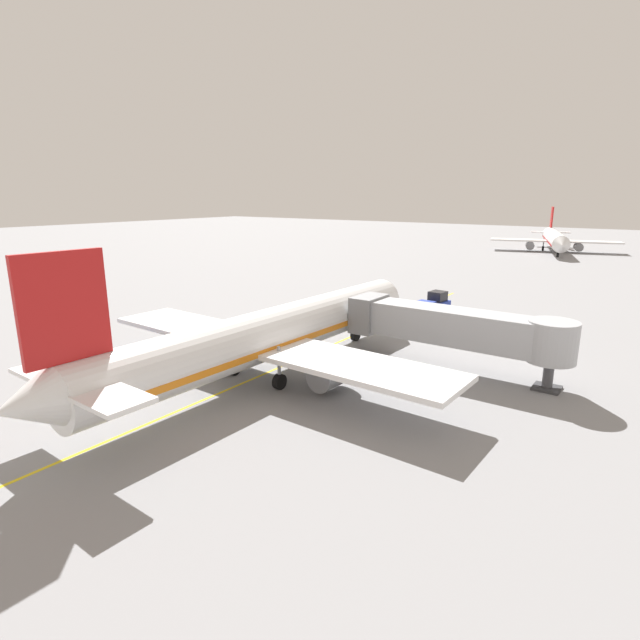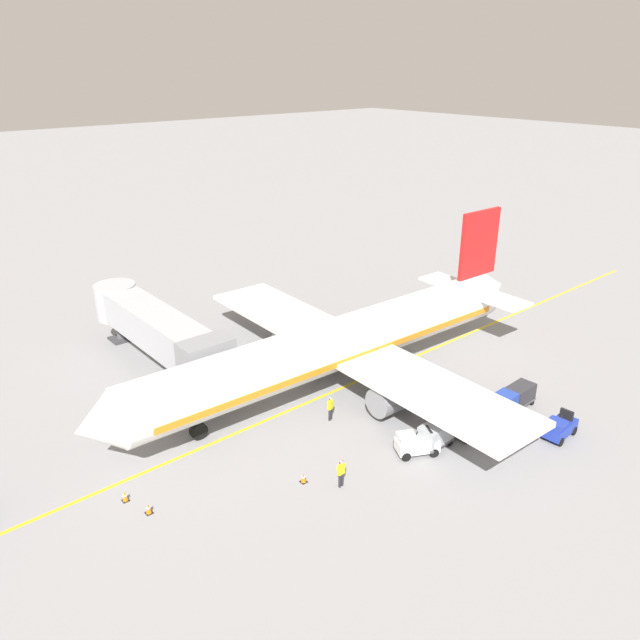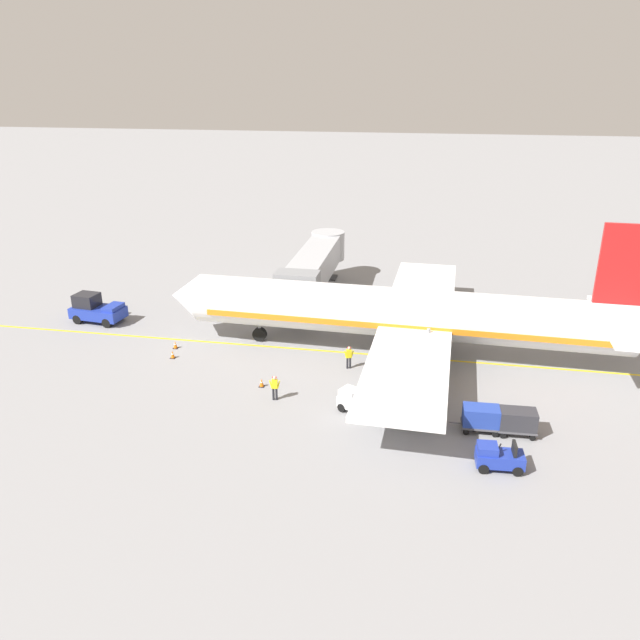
{
  "view_description": "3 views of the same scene",
  "coord_description": "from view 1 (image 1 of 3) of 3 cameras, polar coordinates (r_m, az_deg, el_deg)",
  "views": [
    {
      "loc": [
        24.15,
        -26.0,
        13.27
      ],
      "look_at": [
        1.26,
        6.32,
        3.27
      ],
      "focal_mm": 28.07,
      "sensor_mm": 36.0,
      "label": 1
    },
    {
      "loc": [
        -28.51,
        27.51,
        21.68
      ],
      "look_at": [
        3.39,
        0.52,
        3.99
      ],
      "focal_mm": 34.47,
      "sensor_mm": 36.0,
      "label": 2
    },
    {
      "loc": [
        -42.59,
        -0.64,
        19.51
      ],
      "look_at": [
        -1.51,
        7.06,
        3.11
      ],
      "focal_mm": 34.86,
      "sensor_mm": 36.0,
      "label": 3
    }
  ],
  "objects": [
    {
      "name": "ground_plane",
      "position": [
        37.88,
        -7.14,
        -6.45
      ],
      "size": [
        400.0,
        400.0,
        0.0
      ],
      "primitive_type": "plane",
      "color": "gray"
    },
    {
      "name": "pushback_tractor",
      "position": [
        58.7,
        12.84,
        1.84
      ],
      "size": [
        2.67,
        4.61,
        2.4
      ],
      "color": "#1E339E",
      "rests_on": "ground"
    },
    {
      "name": "safety_cone_wing_tip",
      "position": [
        52.94,
        4.99,
        -0.08
      ],
      "size": [
        0.36,
        0.36,
        0.59
      ],
      "color": "black",
      "rests_on": "ground"
    },
    {
      "name": "baggage_cart_tail_end",
      "position": [
        41.07,
        -23.13,
        -4.47
      ],
      "size": [
        1.38,
        2.92,
        1.58
      ],
      "color": "#4C4C51",
      "rests_on": "ground"
    },
    {
      "name": "ground_crew_loader",
      "position": [
        42.61,
        -5.53,
        -2.7
      ],
      "size": [
        0.35,
        0.71,
        1.69
      ],
      "color": "#232328",
      "rests_on": "ground"
    },
    {
      "name": "baggage_tug_trailing",
      "position": [
        45.85,
        -12.48,
        -2.07
      ],
      "size": [
        2.22,
        2.77,
        1.62
      ],
      "color": "silver",
      "rests_on": "ground"
    },
    {
      "name": "parked_airliner",
      "position": [
        37.15,
        -5.61,
        -1.66
      ],
      "size": [
        30.15,
        37.29,
        10.63
      ],
      "color": "white",
      "rests_on": "ground"
    },
    {
      "name": "baggage_cart_third_in_train",
      "position": [
        42.12,
        -20.75,
        -3.79
      ],
      "size": [
        1.38,
        2.92,
        1.58
      ],
      "color": "#4C4C51",
      "rests_on": "ground"
    },
    {
      "name": "gate_lead_in_line",
      "position": [
        37.88,
        -7.14,
        -6.45
      ],
      "size": [
        0.24,
        80.0,
        0.01
      ],
      "primitive_type": "cube",
      "color": "gold",
      "rests_on": "ground"
    },
    {
      "name": "baggage_tug_lead",
      "position": [
        44.87,
        -24.16,
        -3.37
      ],
      "size": [
        1.42,
        2.57,
        1.62
      ],
      "color": "#1E339E",
      "rests_on": "ground"
    },
    {
      "name": "baggage_cart_front",
      "position": [
        45.13,
        -14.07,
        -2.12
      ],
      "size": [
        1.38,
        2.92,
        1.58
      ],
      "color": "#4C4C51",
      "rests_on": "ground"
    },
    {
      "name": "distant_taxiing_airliner",
      "position": [
        131.29,
        25.18,
        8.37
      ],
      "size": [
        28.79,
        34.92,
        10.1
      ],
      "color": "white",
      "rests_on": "ground"
    },
    {
      "name": "safety_cone_nose_right",
      "position": [
        49.16,
        -4.87,
        -1.2
      ],
      "size": [
        0.36,
        0.36,
        0.59
      ],
      "color": "black",
      "rests_on": "ground"
    },
    {
      "name": "safety_cone_nose_left",
      "position": [
        53.38,
        3.12,
        0.07
      ],
      "size": [
        0.36,
        0.36,
        0.59
      ],
      "color": "black",
      "rests_on": "ground"
    },
    {
      "name": "jet_bridge",
      "position": [
        39.41,
        15.09,
        -0.75
      ],
      "size": [
        17.09,
        3.5,
        4.98
      ],
      "color": "#A8AAAF",
      "rests_on": "ground"
    },
    {
      "name": "baggage_cart_second_in_train",
      "position": [
        43.89,
        -17.03,
        -2.78
      ],
      "size": [
        1.38,
        2.92,
        1.58
      ],
      "color": "#4C4C51",
      "rests_on": "ground"
    },
    {
      "name": "ground_crew_wing_walker",
      "position": [
        49.05,
        -7.34,
        -0.5
      ],
      "size": [
        0.28,
        0.73,
        1.69
      ],
      "color": "#232328",
      "rests_on": "ground"
    }
  ]
}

